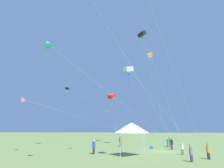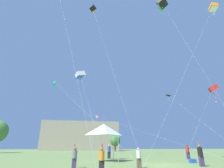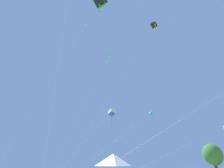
{
  "view_description": "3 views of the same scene",
  "coord_description": "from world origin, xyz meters",
  "px_view_note": "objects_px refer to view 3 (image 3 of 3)",
  "views": [
    {
      "loc": [
        -27.62,
        5.21,
        3.37
      ],
      "look_at": [
        -0.9,
        7.57,
        10.15
      ],
      "focal_mm": 28.0,
      "sensor_mm": 36.0,
      "label": 1
    },
    {
      "loc": [
        -7.62,
        -15.89,
        1.54
      ],
      "look_at": [
        -3.28,
        7.1,
        9.96
      ],
      "focal_mm": 28.0,
      "sensor_mm": 36.0,
      "label": 2
    },
    {
      "loc": [
        14.75,
        2.05,
        2.98
      ],
      "look_at": [
        -0.39,
        4.05,
        11.16
      ],
      "focal_mm": 24.0,
      "sensor_mm": 36.0,
      "label": 3
    }
  ],
  "objects_px": {
    "festival_tent": "(113,160)",
    "kite_cyan_delta_5": "(110,55)",
    "kite_white_box_7": "(112,112)",
    "kite_pink_diamond_4": "(224,127)",
    "kite_black_box_6": "(100,1)",
    "kite_cyan_diamond_3": "(151,112)",
    "kite_black_box_1": "(154,25)"
  },
  "relations": [
    {
      "from": "kite_cyan_diamond_3",
      "to": "kite_pink_diamond_4",
      "type": "relative_size",
      "value": 0.69
    },
    {
      "from": "kite_white_box_7",
      "to": "kite_pink_diamond_4",
      "type": "bearing_deg",
      "value": 76.13
    },
    {
      "from": "kite_cyan_delta_5",
      "to": "kite_pink_diamond_4",
      "type": "bearing_deg",
      "value": 61.31
    },
    {
      "from": "festival_tent",
      "to": "kite_cyan_delta_5",
      "type": "xyz_separation_m",
      "value": [
        -7.57,
        0.39,
        21.59
      ]
    },
    {
      "from": "kite_black_box_1",
      "to": "kite_pink_diamond_4",
      "type": "relative_size",
      "value": 1.29
    },
    {
      "from": "kite_pink_diamond_4",
      "to": "kite_black_box_6",
      "type": "xyz_separation_m",
      "value": [
        7.14,
        -18.07,
        13.51
      ]
    },
    {
      "from": "kite_black_box_6",
      "to": "kite_white_box_7",
      "type": "xyz_separation_m",
      "value": [
        -10.89,
        2.9,
        -10.82
      ]
    },
    {
      "from": "kite_black_box_1",
      "to": "kite_cyan_diamond_3",
      "type": "xyz_separation_m",
      "value": [
        -5.81,
        -0.66,
        -17.47
      ]
    },
    {
      "from": "kite_black_box_1",
      "to": "kite_black_box_6",
      "type": "bearing_deg",
      "value": -51.75
    },
    {
      "from": "kite_black_box_1",
      "to": "kite_black_box_6",
      "type": "xyz_separation_m",
      "value": [
        9.26,
        -11.74,
        -8.27
      ]
    },
    {
      "from": "kite_pink_diamond_4",
      "to": "kite_white_box_7",
      "type": "xyz_separation_m",
      "value": [
        -3.75,
        -15.17,
        2.69
      ]
    },
    {
      "from": "kite_cyan_diamond_3",
      "to": "kite_white_box_7",
      "type": "height_order",
      "value": "kite_cyan_diamond_3"
    },
    {
      "from": "kite_cyan_diamond_3",
      "to": "kite_pink_diamond_4",
      "type": "height_order",
      "value": "kite_cyan_diamond_3"
    },
    {
      "from": "kite_pink_diamond_4",
      "to": "kite_white_box_7",
      "type": "height_order",
      "value": "kite_white_box_7"
    },
    {
      "from": "festival_tent",
      "to": "kite_pink_diamond_4",
      "type": "bearing_deg",
      "value": 87.56
    },
    {
      "from": "kite_pink_diamond_4",
      "to": "kite_white_box_7",
      "type": "relative_size",
      "value": 2.17
    },
    {
      "from": "kite_cyan_diamond_3",
      "to": "kite_cyan_delta_5",
      "type": "xyz_separation_m",
      "value": [
        -0.3,
        -8.05,
        13.26
      ]
    },
    {
      "from": "kite_black_box_1",
      "to": "kite_pink_diamond_4",
      "type": "height_order",
      "value": "kite_black_box_1"
    },
    {
      "from": "kite_black_box_6",
      "to": "kite_cyan_diamond_3",
      "type": "bearing_deg",
      "value": 143.67
    },
    {
      "from": "kite_pink_diamond_4",
      "to": "kite_cyan_diamond_3",
      "type": "bearing_deg",
      "value": -138.61
    },
    {
      "from": "kite_black_box_1",
      "to": "kite_pink_diamond_4",
      "type": "xyz_separation_m",
      "value": [
        2.12,
        6.33,
        -21.77
      ]
    },
    {
      "from": "festival_tent",
      "to": "kite_white_box_7",
      "type": "distance_m",
      "value": 7.39
    },
    {
      "from": "kite_white_box_7",
      "to": "festival_tent",
      "type": "bearing_deg",
      "value": -4.6
    },
    {
      "from": "kite_cyan_diamond_3",
      "to": "kite_black_box_6",
      "type": "xyz_separation_m",
      "value": [
        15.07,
        -11.08,
        9.2
      ]
    },
    {
      "from": "kite_black_box_1",
      "to": "kite_pink_diamond_4",
      "type": "bearing_deg",
      "value": 71.49
    },
    {
      "from": "kite_white_box_7",
      "to": "kite_cyan_delta_5",
      "type": "bearing_deg",
      "value": 178.25
    },
    {
      "from": "festival_tent",
      "to": "kite_cyan_diamond_3",
      "type": "height_order",
      "value": "kite_cyan_diamond_3"
    },
    {
      "from": "festival_tent",
      "to": "kite_cyan_diamond_3",
      "type": "distance_m",
      "value": 13.9
    },
    {
      "from": "kite_white_box_7",
      "to": "kite_black_box_6",
      "type": "bearing_deg",
      "value": -14.91
    },
    {
      "from": "kite_cyan_delta_5",
      "to": "kite_black_box_6",
      "type": "height_order",
      "value": "kite_cyan_delta_5"
    },
    {
      "from": "kite_black_box_1",
      "to": "kite_cyan_delta_5",
      "type": "xyz_separation_m",
      "value": [
        -6.11,
        -8.71,
        -4.2
      ]
    },
    {
      "from": "kite_cyan_delta_5",
      "to": "kite_black_box_6",
      "type": "bearing_deg",
      "value": -11.18
    }
  ]
}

